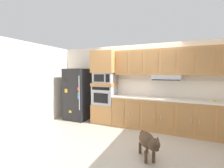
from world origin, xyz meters
TOP-DOWN VIEW (x-y plane):
  - ground_plane at (0.00, 0.00)m, footprint 9.60×9.60m
  - back_kitchen_wall at (0.00, 1.11)m, footprint 6.20×0.12m
  - side_panel_left at (-2.80, 0.00)m, footprint 0.12×7.10m
  - refrigerator at (-2.01, 0.68)m, footprint 0.76×0.73m
  - oven_base_cabinet at (-0.99, 0.75)m, footprint 0.74×0.62m
  - built_in_oven at (-0.99, 0.75)m, footprint 0.70×0.62m
  - appliance_mid_shelf at (-0.99, 0.75)m, footprint 0.74×0.62m
  - microwave at (-0.99, 0.75)m, footprint 0.64×0.54m
  - appliance_upper_cabinet at (-0.99, 0.75)m, footprint 0.74×0.62m
  - lower_cabinet_run at (0.93, 0.75)m, footprint 3.11×0.63m
  - countertop_slab at (0.93, 0.75)m, footprint 3.15×0.64m
  - backsplash_panel at (0.93, 1.04)m, footprint 3.15×0.02m
  - upper_cabinet_with_hood at (0.93, 0.87)m, footprint 3.11×0.48m
  - screwdriver at (2.04, 0.79)m, footprint 0.17×0.16m
  - dog at (0.71, -0.90)m, footprint 0.53×0.80m

SIDE VIEW (x-z plane):
  - ground_plane at x=0.00m, z-range 0.00..0.00m
  - oven_base_cabinet at x=-0.99m, z-range 0.00..0.60m
  - dog at x=0.71m, z-range 0.08..0.63m
  - lower_cabinet_run at x=0.93m, z-range 0.00..0.88m
  - refrigerator at x=-2.01m, z-range 0.00..1.76m
  - countertop_slab at x=0.93m, z-range 0.88..0.92m
  - built_in_oven at x=-0.99m, z-range 0.60..1.20m
  - screwdriver at x=2.04m, z-range 0.92..0.95m
  - backsplash_panel at x=0.93m, z-range 0.92..1.42m
  - back_kitchen_wall at x=0.00m, z-range 0.00..2.50m
  - side_panel_left at x=-2.80m, z-range 0.00..2.50m
  - appliance_mid_shelf at x=-0.99m, z-range 1.20..1.30m
  - microwave at x=-0.99m, z-range 1.30..1.62m
  - upper_cabinet_with_hood at x=0.93m, z-range 1.46..2.34m
  - appliance_upper_cabinet at x=-0.99m, z-range 1.62..2.30m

